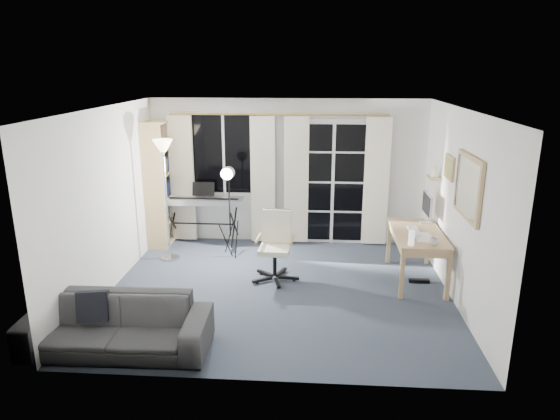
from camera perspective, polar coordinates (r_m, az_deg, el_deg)
The scene contains 17 objects.
floor at distance 6.77m, azimuth -0.13°, elevation -9.25°, with size 4.50×4.00×0.02m, color #323B49.
window at distance 8.33m, azimuth -6.41°, elevation 6.41°, with size 1.20×0.08×1.40m.
french_door at distance 8.29m, azimuth 6.04°, elevation 3.04°, with size 1.32×0.09×2.11m.
curtains at distance 8.20m, azimuth -0.14°, elevation 3.47°, with size 3.60×0.07×2.13m.
bookshelf at distance 8.55m, azimuth -13.59°, elevation 2.76°, with size 0.35×0.97×2.07m.
torchiere_lamp at distance 7.60m, azimuth -13.12°, elevation 5.13°, with size 0.38×0.38×1.86m.
keyboard_piano at distance 8.29m, azimuth -8.86°, elevation 0.93°, with size 1.36×0.66×0.98m.
studio_light at distance 7.60m, azimuth -5.94°, elevation 3.00°, with size 0.28×0.29×1.47m.
office_chair at distance 6.98m, azimuth -0.47°, elevation -3.33°, with size 0.65×0.67×0.97m.
desk at distance 7.13m, azimuth 15.44°, elevation -3.12°, with size 0.66×1.31×0.70m.
monitor at distance 7.49m, azimuth 16.47°, elevation 0.55°, with size 0.17×0.51×0.44m.
desk_clutter at distance 6.93m, azimuth 15.26°, elevation -4.22°, with size 0.41×0.80×0.89m.
mug at distance 6.64m, azimuth 17.19°, elevation -3.37°, with size 0.12×0.09×0.12m, color silver.
wall_mirror at distance 6.17m, azimuth 20.68°, elevation 2.49°, with size 0.04×0.94×0.74m.
framed_print at distance 7.01m, azimuth 18.76°, elevation 4.64°, with size 0.03×0.42×0.32m.
wall_shelf at distance 7.50m, azimuth 17.20°, elevation 3.99°, with size 0.16×0.30×0.18m.
sofa at distance 5.59m, azimuth -18.27°, elevation -11.51°, with size 1.94×0.60×0.75m.
Camera 1 is at (0.45, -6.10, 2.90)m, focal length 32.00 mm.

